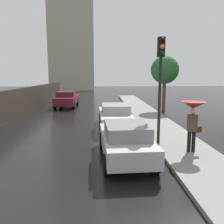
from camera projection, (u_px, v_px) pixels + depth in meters
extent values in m
cube|color=maroon|center=(67.00, 100.00, 22.18)|extent=(1.80, 4.46, 0.68)
cube|color=#461C22|center=(66.00, 94.00, 21.97)|extent=(1.58, 2.21, 0.47)
cylinder|color=black|center=(74.00, 105.00, 20.81)|extent=(0.22, 0.67, 0.67)
cylinder|color=black|center=(55.00, 105.00, 20.75)|extent=(0.22, 0.67, 0.67)
cylinder|color=black|center=(77.00, 102.00, 23.71)|extent=(0.22, 0.67, 0.67)
cylinder|color=black|center=(61.00, 102.00, 23.66)|extent=(0.22, 0.67, 0.67)
cube|color=#B2B5BA|center=(125.00, 142.00, 8.40)|extent=(1.85, 4.08, 0.58)
cube|color=gray|center=(126.00, 130.00, 8.06)|extent=(1.53, 2.03, 0.44)
cylinder|color=black|center=(102.00, 141.00, 9.67)|extent=(0.26, 0.68, 0.66)
cylinder|color=black|center=(138.00, 140.00, 9.81)|extent=(0.26, 0.68, 0.66)
cylinder|color=black|center=(108.00, 165.00, 7.08)|extent=(0.26, 0.68, 0.66)
cylinder|color=black|center=(155.00, 163.00, 7.22)|extent=(0.26, 0.68, 0.66)
cube|color=silver|center=(115.00, 117.00, 13.54)|extent=(1.87, 4.64, 0.59)
cube|color=gray|center=(115.00, 109.00, 13.17)|extent=(1.56, 2.01, 0.47)
cylinder|color=black|center=(101.00, 117.00, 15.01)|extent=(0.24, 0.63, 0.62)
cylinder|color=black|center=(125.00, 117.00, 15.13)|extent=(0.24, 0.63, 0.62)
cylinder|color=black|center=(102.00, 128.00, 12.04)|extent=(0.24, 0.63, 0.62)
cylinder|color=black|center=(132.00, 128.00, 12.15)|extent=(0.24, 0.63, 0.62)
cylinder|color=black|center=(189.00, 141.00, 8.79)|extent=(0.14, 0.14, 0.81)
cylinder|color=black|center=(193.00, 141.00, 8.82)|extent=(0.14, 0.14, 0.81)
cylinder|color=#4C3828|center=(192.00, 122.00, 8.69)|extent=(0.39, 0.39, 0.63)
sphere|color=beige|center=(193.00, 111.00, 8.62)|extent=(0.22, 0.22, 0.22)
cube|color=#3F2314|center=(199.00, 129.00, 8.78)|extent=(0.21, 0.12, 0.24)
cylinder|color=#4C4C51|center=(193.00, 113.00, 8.63)|extent=(0.02, 0.02, 0.84)
cone|color=maroon|center=(193.00, 105.00, 8.59)|extent=(0.92, 0.92, 0.25)
cylinder|color=black|center=(159.00, 102.00, 9.40)|extent=(0.12, 0.12, 3.57)
cube|color=black|center=(161.00, 47.00, 9.07)|extent=(0.26, 0.26, 0.75)
sphere|color=#360503|center=(162.00, 40.00, 8.86)|extent=(0.17, 0.17, 0.17)
sphere|color=orange|center=(162.00, 46.00, 8.89)|extent=(0.17, 0.17, 0.17)
sphere|color=black|center=(162.00, 53.00, 8.93)|extent=(0.17, 0.17, 0.17)
cylinder|color=#4C3823|center=(164.00, 96.00, 19.31)|extent=(0.27, 0.27, 2.63)
sphere|color=#28662D|center=(165.00, 70.00, 18.98)|extent=(2.26, 2.26, 2.26)
cube|color=#B2A88E|center=(71.00, 15.00, 45.64)|extent=(8.87, 7.46, 29.09)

